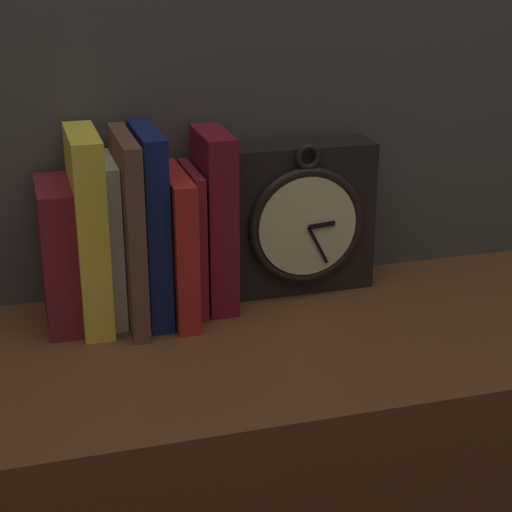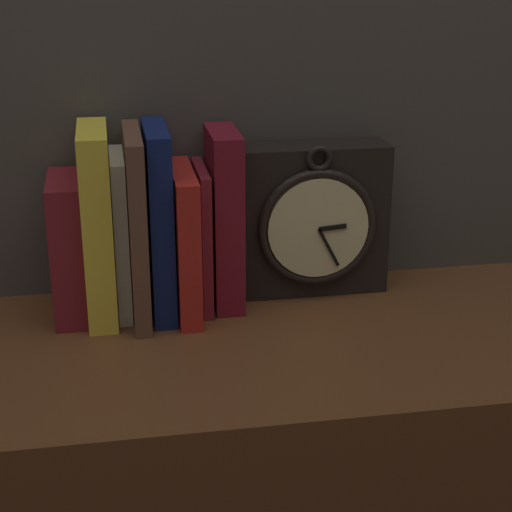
% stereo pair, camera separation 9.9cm
% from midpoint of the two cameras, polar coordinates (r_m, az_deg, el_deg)
% --- Properties ---
extents(clock, '(0.20, 0.08, 0.21)m').
position_cam_midpoint_polar(clock, '(1.15, 6.21, 2.39)').
color(clock, black).
rests_on(clock, bookshelf).
extents(book_slot0_maroon, '(0.04, 0.12, 0.18)m').
position_cam_midpoint_polar(book_slot0_maroon, '(1.09, -9.88, 0.50)').
color(book_slot0_maroon, maroon).
rests_on(book_slot0_maroon, bookshelf).
extents(book_slot1_yellow, '(0.04, 0.14, 0.24)m').
position_cam_midpoint_polar(book_slot1_yellow, '(1.07, -7.93, 2.06)').
color(book_slot1_yellow, yellow).
rests_on(book_slot1_yellow, bookshelf).
extents(book_slot2_white, '(0.02, 0.12, 0.21)m').
position_cam_midpoint_polar(book_slot2_white, '(1.09, -6.45, 1.40)').
color(book_slot2_white, silver).
rests_on(book_slot2_white, bookshelf).
extents(book_slot3_brown, '(0.02, 0.15, 0.24)m').
position_cam_midpoint_polar(book_slot3_brown, '(1.07, -5.34, 1.95)').
color(book_slot3_brown, brown).
rests_on(book_slot3_brown, bookshelf).
extents(book_slot4_navy, '(0.03, 0.14, 0.24)m').
position_cam_midpoint_polar(book_slot4_navy, '(1.08, -3.88, 2.27)').
color(book_slot4_navy, navy).
rests_on(book_slot4_navy, bookshelf).
extents(book_slot5_red, '(0.03, 0.15, 0.19)m').
position_cam_midpoint_polar(book_slot5_red, '(1.08, -2.19, 0.90)').
color(book_slot5_red, red).
rests_on(book_slot5_red, bookshelf).
extents(book_slot6_maroon, '(0.01, 0.12, 0.19)m').
position_cam_midpoint_polar(book_slot6_maroon, '(1.10, -1.04, 1.22)').
color(book_slot6_maroon, maroon).
rests_on(book_slot6_maroon, bookshelf).
extents(book_slot7_maroon, '(0.04, 0.11, 0.23)m').
position_cam_midpoint_polar(book_slot7_maroon, '(1.10, 0.44, 2.46)').
color(book_slot7_maroon, maroon).
rests_on(book_slot7_maroon, bookshelf).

